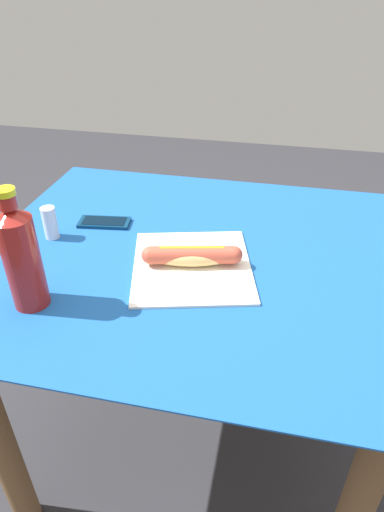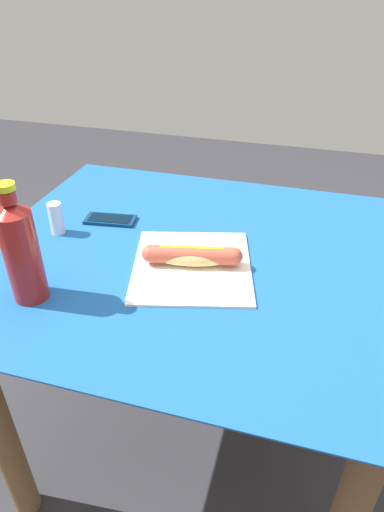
{
  "view_description": "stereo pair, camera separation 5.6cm",
  "coord_description": "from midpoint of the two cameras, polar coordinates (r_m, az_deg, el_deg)",
  "views": [
    {
      "loc": [
        -0.18,
        0.88,
        1.34
      ],
      "look_at": [
        -0.01,
        0.05,
        0.78
      ],
      "focal_mm": 30.93,
      "sensor_mm": 36.0,
      "label": 1
    },
    {
      "loc": [
        -0.24,
        0.86,
        1.34
      ],
      "look_at": [
        -0.01,
        0.05,
        0.78
      ],
      "focal_mm": 30.93,
      "sensor_mm": 36.0,
      "label": 2
    }
  ],
  "objects": [
    {
      "name": "ground_plane",
      "position": [
        1.61,
        -0.82,
        -22.73
      ],
      "size": [
        6.0,
        6.0,
        0.0
      ],
      "primitive_type": "plane",
      "color": "#2D2D33",
      "rests_on": "ground"
    },
    {
      "name": "dining_table",
      "position": [
        1.15,
        -1.06,
        -5.59
      ],
      "size": [
        1.05,
        0.9,
        0.75
      ],
      "color": "brown",
      "rests_on": "ground"
    },
    {
      "name": "paper_wrapper",
      "position": [
        1.02,
        -1.56,
        -1.29
      ],
      "size": [
        0.33,
        0.35,
        0.01
      ],
      "primitive_type": "cube",
      "rotation": [
        0.0,
        0.0,
        0.25
      ],
      "color": "silver",
      "rests_on": "dining_table"
    },
    {
      "name": "hot_dog",
      "position": [
        1.01,
        -1.58,
        -0.0
      ],
      "size": [
        0.23,
        0.09,
        0.05
      ],
      "color": "#E5BC75",
      "rests_on": "paper_wrapper"
    },
    {
      "name": "cell_phone",
      "position": [
        1.22,
        -12.55,
        4.25
      ],
      "size": [
        0.14,
        0.08,
        0.01
      ],
      "color": "#0A2D4C",
      "rests_on": "dining_table"
    },
    {
      "name": "soda_bottle",
      "position": [
        0.92,
        -22.82,
        -0.11
      ],
      "size": [
        0.07,
        0.07,
        0.26
      ],
      "color": "maroon",
      "rests_on": "dining_table"
    },
    {
      "name": "salt_shaker",
      "position": [
        1.18,
        -19.28,
        3.96
      ],
      "size": [
        0.04,
        0.04,
        0.08
      ],
      "primitive_type": "cylinder",
      "color": "silver",
      "rests_on": "dining_table"
    }
  ]
}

